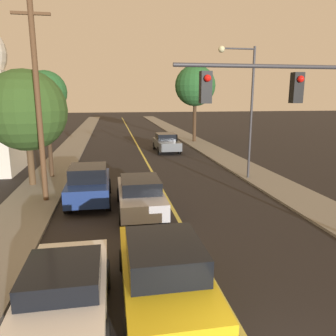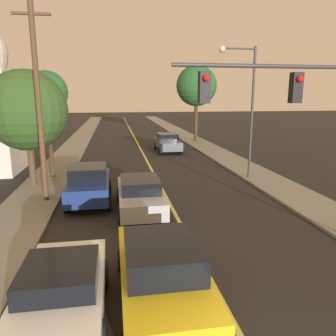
{
  "view_description": "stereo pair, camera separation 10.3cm",
  "coord_description": "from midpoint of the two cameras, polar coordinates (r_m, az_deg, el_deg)",
  "views": [
    {
      "loc": [
        -2.55,
        -3.85,
        4.89
      ],
      "look_at": [
        0.0,
        10.89,
        1.6
      ],
      "focal_mm": 35.0,
      "sensor_mm": 36.0,
      "label": 1
    },
    {
      "loc": [
        -2.45,
        -3.87,
        4.89
      ],
      "look_at": [
        0.0,
        10.89,
        1.6
      ],
      "focal_mm": 35.0,
      "sensor_mm": 36.0,
      "label": 2
    }
  ],
  "objects": [
    {
      "name": "road_surface",
      "position": [
        40.23,
        -6.22,
        5.36
      ],
      "size": [
        10.2,
        80.0,
        0.01
      ],
      "color": "black",
      "rests_on": "ground"
    },
    {
      "name": "sidewalk_left",
      "position": [
        40.33,
        -15.29,
        5.09
      ],
      "size": [
        2.5,
        80.0,
        0.12
      ],
      "color": "gray",
      "rests_on": "ground"
    },
    {
      "name": "sidewalk_right",
      "position": [
        41.11,
        2.69,
        5.64
      ],
      "size": [
        2.5,
        80.0,
        0.12
      ],
      "color": "gray",
      "rests_on": "ground"
    },
    {
      "name": "car_near_lane_front",
      "position": [
        8.29,
        -1.14,
        -17.28
      ],
      "size": [
        2.07,
        4.84,
        1.57
      ],
      "color": "gold",
      "rests_on": "ground"
    },
    {
      "name": "car_near_lane_second",
      "position": [
        14.15,
        -5.07,
        -4.54
      ],
      "size": [
        1.94,
        4.67,
        1.52
      ],
      "color": "#A5A8B2",
      "rests_on": "ground"
    },
    {
      "name": "car_outer_lane_front",
      "position": [
        7.87,
        -17.93,
        -19.73
      ],
      "size": [
        1.9,
        3.85,
        1.46
      ],
      "color": "white",
      "rests_on": "ground"
    },
    {
      "name": "car_outer_lane_second",
      "position": [
        15.66,
        -13.8,
        -2.71
      ],
      "size": [
        1.98,
        4.29,
        1.78
      ],
      "color": "navy",
      "rests_on": "ground"
    },
    {
      "name": "car_far_oncoming",
      "position": [
        29.54,
        -0.39,
        4.48
      ],
      "size": [
        2.05,
        4.58,
        1.61
      ],
      "rotation": [
        0.0,
        0.0,
        3.14
      ],
      "color": "#474C51",
      "rests_on": "ground"
    },
    {
      "name": "traffic_signal_mast",
      "position": [
        11.0,
        22.64,
        8.92
      ],
      "size": [
        6.39,
        0.42,
        5.87
      ],
      "color": "#333338",
      "rests_on": "ground"
    },
    {
      "name": "streetlamp_right",
      "position": [
        19.5,
        12.93,
        12.17
      ],
      "size": [
        2.17,
        0.36,
        7.47
      ],
      "color": "#333338",
      "rests_on": "ground"
    },
    {
      "name": "utility_pole_left",
      "position": [
        15.83,
        -21.88,
        10.71
      ],
      "size": [
        1.6,
        0.24,
        8.76
      ],
      "color": "#513823",
      "rests_on": "ground"
    },
    {
      "name": "tree_left_near",
      "position": [
        19.04,
        -23.62,
        9.15
      ],
      "size": [
        4.27,
        4.27,
        6.17
      ],
      "color": "#4C3823",
      "rests_on": "ground"
    },
    {
      "name": "tree_left_far",
      "position": [
        20.6,
        -20.68,
        12.14
      ],
      "size": [
        2.44,
        2.44,
        6.23
      ],
      "color": "#3D2B1C",
      "rests_on": "ground"
    },
    {
      "name": "tree_right_near",
      "position": [
        35.33,
        4.66,
        14.06
      ],
      "size": [
        4.23,
        4.23,
        7.96
      ],
      "color": "#3D2B1C",
      "rests_on": "ground"
    }
  ]
}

